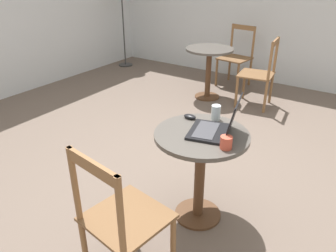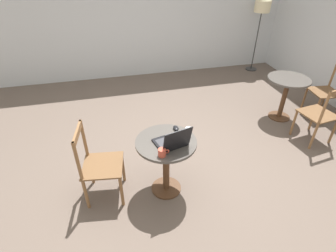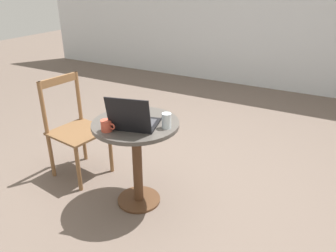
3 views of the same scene
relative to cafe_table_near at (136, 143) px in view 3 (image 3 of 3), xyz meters
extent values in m
plane|color=#66564C|center=(0.32, 0.40, -0.55)|extent=(16.00, 16.00, 0.00)
cube|color=silver|center=(0.32, 3.63, 0.80)|extent=(9.40, 0.06, 2.70)
cylinder|color=#51331E|center=(0.00, 0.00, -0.54)|extent=(0.36, 0.36, 0.02)
cylinder|color=#51331E|center=(0.00, 0.00, -0.19)|extent=(0.08, 0.08, 0.68)
cylinder|color=#4C4742|center=(0.00, 0.00, 0.16)|extent=(0.67, 0.67, 0.03)
cylinder|color=brown|center=(-0.48, 0.26, -0.33)|extent=(0.04, 0.04, 0.43)
cylinder|color=brown|center=(-0.54, -0.12, -0.33)|extent=(0.04, 0.04, 0.43)
cylinder|color=brown|center=(-0.87, 0.32, -0.33)|extent=(0.04, 0.04, 0.43)
cylinder|color=brown|center=(-0.92, -0.06, -0.33)|extent=(0.04, 0.04, 0.43)
cube|color=brown|center=(-0.70, 0.10, -0.11)|extent=(0.49, 0.49, 0.02)
cylinder|color=brown|center=(-0.87, 0.32, 0.14)|extent=(0.04, 0.04, 0.48)
cylinder|color=brown|center=(-0.92, -0.06, 0.14)|extent=(0.04, 0.04, 0.48)
cube|color=brown|center=(-0.89, 0.13, 0.34)|extent=(0.08, 0.41, 0.07)
cube|color=black|center=(0.03, -0.04, 0.19)|extent=(0.37, 0.33, 0.02)
cube|color=#38383D|center=(0.03, -0.02, 0.20)|extent=(0.29, 0.20, 0.00)
cube|color=black|center=(0.07, -0.19, 0.32)|extent=(0.32, 0.14, 0.25)
cube|color=black|center=(0.07, -0.18, 0.32)|extent=(0.29, 0.12, 0.23)
ellipsoid|color=black|center=(0.16, 0.19, 0.19)|extent=(0.06, 0.10, 0.03)
cylinder|color=#C64C38|center=(-0.10, -0.23, 0.22)|extent=(0.08, 0.08, 0.08)
torus|color=#C64C38|center=(-0.04, -0.23, 0.22)|extent=(0.05, 0.01, 0.05)
cylinder|color=silver|center=(0.26, 0.02, 0.23)|extent=(0.07, 0.07, 0.11)
camera|label=1|loc=(-1.80, -0.93, 1.23)|focal=35.00mm
camera|label=2|loc=(-0.52, -2.18, 1.88)|focal=28.00mm
camera|label=3|loc=(1.29, -1.87, 1.19)|focal=35.00mm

